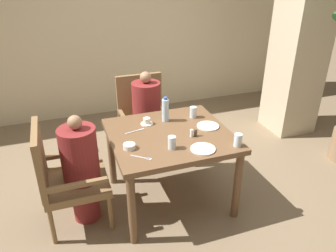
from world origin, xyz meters
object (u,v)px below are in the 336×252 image
bowl_small (129,146)px  glass_tall_mid (193,112)px  chair_left_side (64,175)px  teacup_with_saucer (147,122)px  diner_in_left_chair (81,169)px  plate_main_right (203,149)px  glass_tall_near (238,140)px  diner_in_far_chair (147,117)px  chair_far_side (143,116)px  water_bottle (165,110)px  plate_main_left (208,126)px  glass_tall_far (172,143)px

bowl_small → glass_tall_mid: size_ratio=0.91×
chair_left_side → teacup_with_saucer: bearing=16.9°
diner_in_left_chair → plate_main_right: bearing=-20.4°
teacup_with_saucer → glass_tall_near: glass_tall_near is taller
chair_left_side → diner_in_far_chair: size_ratio=0.88×
diner_in_left_chair → teacup_with_saucer: bearing=20.5°
chair_far_side → water_bottle: bearing=-86.1°
chair_left_side → plate_main_right: 1.22m
plate_main_left → teacup_with_saucer: bearing=155.4°
bowl_small → glass_tall_near: bearing=-16.7°
plate_main_right → bowl_small: bowl_small is taller
plate_main_right → bowl_small: bearing=159.2°
chair_far_side → plate_main_right: 1.34m
bowl_small → water_bottle: size_ratio=0.41×
diner_in_left_chair → teacup_with_saucer: 0.76m
glass_tall_far → diner_in_far_chair: bearing=85.9°
chair_left_side → glass_tall_near: size_ratio=8.52×
glass_tall_far → chair_far_side: bearing=86.4°
chair_far_side → bowl_small: (-0.42, -1.09, 0.26)m
chair_left_side → plate_main_left: bearing=0.3°
diner_in_left_chair → diner_in_far_chair: size_ratio=0.95×
glass_tall_far → plate_main_left: bearing=30.2°
bowl_small → teacup_with_saucer: bearing=56.1°
glass_tall_near → glass_tall_mid: size_ratio=1.00×
glass_tall_mid → glass_tall_far: size_ratio=1.00×
chair_left_side → plate_main_right: size_ratio=4.59×
water_bottle → glass_tall_mid: water_bottle is taller
chair_far_side → diner_in_far_chair: diner_in_far_chair is taller
water_bottle → plate_main_right: bearing=-79.4°
diner_in_left_chair → plate_main_right: size_ratio=4.95×
chair_left_side → plate_main_left: (1.37, 0.01, 0.24)m
glass_tall_far → teacup_with_saucer: bearing=97.9°
diner_in_far_chair → glass_tall_mid: size_ratio=9.63×
chair_left_side → glass_tall_far: bearing=-16.4°
plate_main_left → glass_tall_far: size_ratio=1.86×
glass_tall_near → diner_in_left_chair: bearing=162.3°
diner_in_left_chair → glass_tall_far: size_ratio=9.19×
chair_left_side → diner_in_left_chair: (0.15, 0.00, 0.03)m
chair_far_side → teacup_with_saucer: bearing=-102.1°
glass_tall_near → plate_main_right: bearing=171.7°
plate_main_right → glass_tall_far: 0.27m
glass_tall_mid → glass_tall_far: same height
plate_main_right → bowl_small: size_ratio=2.05×
plate_main_left → glass_tall_near: 0.43m
diner_in_far_chair → bowl_small: bearing=-114.0°
plate_main_left → glass_tall_far: (-0.47, -0.27, 0.05)m
chair_left_side → glass_tall_near: chair_left_side is taller
teacup_with_saucer → bowl_small: (-0.27, -0.40, -0.01)m
plate_main_right → glass_tall_mid: glass_tall_mid is taller
chair_left_side → glass_tall_mid: chair_left_side is taller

